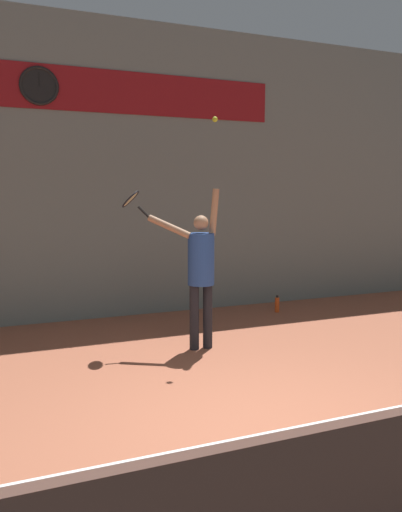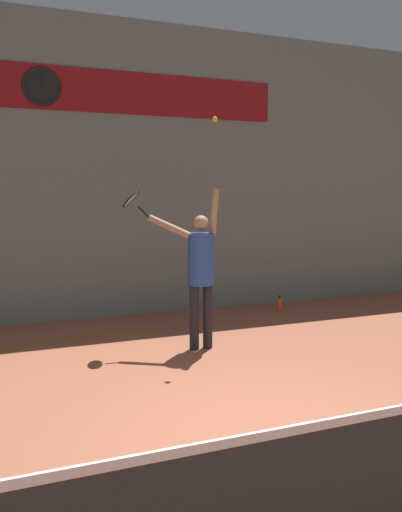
# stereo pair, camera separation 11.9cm
# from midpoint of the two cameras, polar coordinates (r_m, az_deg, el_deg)

# --- Properties ---
(ground_plane) EXTENTS (18.00, 18.00, 0.00)m
(ground_plane) POSITION_cam_midpoint_polar(r_m,az_deg,el_deg) (4.65, 7.96, -20.10)
(ground_plane) COLOR #9E563D
(back_wall) EXTENTS (18.00, 0.10, 5.00)m
(back_wall) POSITION_cam_midpoint_polar(r_m,az_deg,el_deg) (8.74, -7.48, 9.54)
(back_wall) COLOR slate
(back_wall) RESTS_ON ground_plane
(sponsor_banner) EXTENTS (5.12, 0.02, 0.69)m
(sponsor_banner) POSITION_cam_midpoint_polar(r_m,az_deg,el_deg) (8.83, -7.53, 17.97)
(sponsor_banner) COLOR maroon
(scoreboard_clock) EXTENTS (0.60, 0.05, 0.60)m
(scoreboard_clock) POSITION_cam_midpoint_polar(r_m,az_deg,el_deg) (8.60, -17.36, 18.01)
(scoreboard_clock) COLOR black
(court_net) EXTENTS (6.21, 0.07, 1.06)m
(court_net) POSITION_cam_midpoint_polar(r_m,az_deg,el_deg) (3.30, 22.31, -22.85)
(court_net) COLOR #333333
(court_net) RESTS_ON ground_plane
(tennis_player) EXTENTS (0.92, 0.59, 2.19)m
(tennis_player) POSITION_cam_midpoint_polar(r_m,az_deg,el_deg) (6.75, 0.43, -1.24)
(tennis_player) COLOR black
(tennis_player) RESTS_ON ground_plane
(tennis_racket) EXTENTS (0.42, 0.38, 0.38)m
(tennis_racket) POSITION_cam_midpoint_polar(r_m,az_deg,el_deg) (6.88, -7.40, 6.35)
(tennis_racket) COLOR black
(tennis_ball) EXTENTS (0.07, 0.07, 0.07)m
(tennis_ball) POSITION_cam_midpoint_polar(r_m,az_deg,el_deg) (6.71, 2.13, 15.35)
(tennis_ball) COLOR #CCDB2D
(water_bottle) EXTENTS (0.08, 0.08, 0.31)m
(water_bottle) POSITION_cam_midpoint_polar(r_m,az_deg,el_deg) (9.13, 9.33, -5.52)
(water_bottle) COLOR #D84C19
(water_bottle) RESTS_ON ground_plane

